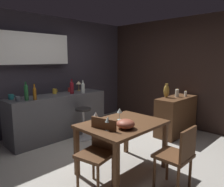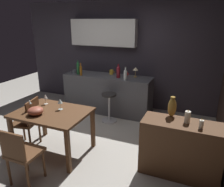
{
  "view_description": "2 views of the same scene",
  "coord_description": "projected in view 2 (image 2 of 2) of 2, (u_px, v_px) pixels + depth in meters",
  "views": [
    {
      "loc": [
        -2.3,
        -2.45,
        1.65
      ],
      "look_at": [
        0.76,
        0.57,
        0.94
      ],
      "focal_mm": 34.14,
      "sensor_mm": 36.0,
      "label": 1
    },
    {
      "loc": [
        2.05,
        -3.12,
        2.15
      ],
      "look_at": [
        0.62,
        0.3,
        0.9
      ],
      "focal_mm": 34.99,
      "sensor_mm": 36.0,
      "label": 2
    }
  ],
  "objects": [
    {
      "name": "fruit_bowl",
      "position": [
        35.0,
        111.0,
        3.4
      ],
      "size": [
        0.24,
        0.24,
        0.12
      ],
      "primitive_type": "ellipsoid",
      "color": "#9E4C38",
      "rests_on": "dining_table"
    },
    {
      "name": "chair_near_window",
      "position": [
        28.0,
        121.0,
        3.77
      ],
      "size": [
        0.47,
        0.47,
        0.89
      ],
      "color": "#56351E",
      "rests_on": "ground_plane"
    },
    {
      "name": "counter_lamp",
      "position": [
        136.0,
        70.0,
        4.96
      ],
      "size": [
        0.13,
        0.13,
        0.23
      ],
      "color": "#A58447",
      "rests_on": "kitchen_counter"
    },
    {
      "name": "dining_table",
      "position": [
        52.0,
        117.0,
        3.57
      ],
      "size": [
        1.17,
        0.87,
        0.74
      ],
      "color": "#56351E",
      "rests_on": "ground_plane"
    },
    {
      "name": "bar_stool",
      "position": [
        109.0,
        107.0,
        4.76
      ],
      "size": [
        0.34,
        0.34,
        0.65
      ],
      "color": "#262323",
      "rests_on": "ground_plane"
    },
    {
      "name": "wine_bottle_ruby",
      "position": [
        118.0,
        72.0,
        4.91
      ],
      "size": [
        0.08,
        0.08,
        0.31
      ],
      "color": "maroon",
      "rests_on": "kitchen_counter"
    },
    {
      "name": "vase_brass",
      "position": [
        172.0,
        107.0,
        3.13
      ],
      "size": [
        0.12,
        0.12,
        0.3
      ],
      "color": "#B78C38",
      "rests_on": "sideboard_cabinet"
    },
    {
      "name": "pillar_candle_short",
      "position": [
        201.0,
        124.0,
        2.79
      ],
      "size": [
        0.06,
        0.06,
        0.14
      ],
      "color": "white",
      "rests_on": "sideboard_cabinet"
    },
    {
      "name": "pillar_candle_tall",
      "position": [
        187.0,
        117.0,
        2.95
      ],
      "size": [
        0.08,
        0.08,
        0.19
      ],
      "color": "white",
      "rests_on": "sideboard_cabinet"
    },
    {
      "name": "kitchen_counter",
      "position": [
        108.0,
        94.0,
        5.28
      ],
      "size": [
        2.1,
        0.6,
        0.9
      ],
      "primitive_type": "cube",
      "color": "#4C4C51",
      "rests_on": "ground_plane"
    },
    {
      "name": "ground_plane",
      "position": [
        76.0,
        138.0,
        4.17
      ],
      "size": [
        9.0,
        9.0,
        0.0
      ],
      "primitive_type": "plane",
      "color": "#B7B2A8"
    },
    {
      "name": "cup_mustard",
      "position": [
        111.0,
        72.0,
        5.25
      ],
      "size": [
        0.13,
        0.09,
        0.11
      ],
      "color": "gold",
      "rests_on": "kitchen_counter"
    },
    {
      "name": "cup_slate",
      "position": [
        74.0,
        71.0,
        5.36
      ],
      "size": [
        0.11,
        0.08,
        0.09
      ],
      "color": "#515660",
      "rests_on": "kitchen_counter"
    },
    {
      "name": "wine_bottle_green",
      "position": [
        78.0,
        68.0,
        5.23
      ],
      "size": [
        0.07,
        0.07,
        0.34
      ],
      "color": "#1E592D",
      "rests_on": "kitchen_counter"
    },
    {
      "name": "wine_bottle_clear",
      "position": [
        125.0,
        74.0,
        4.73
      ],
      "size": [
        0.08,
        0.08,
        0.28
      ],
      "color": "silver",
      "rests_on": "kitchen_counter"
    },
    {
      "name": "wine_bottle_amber",
      "position": [
        81.0,
        70.0,
        5.13
      ],
      "size": [
        0.06,
        0.06,
        0.3
      ],
      "color": "#8C5114",
      "rests_on": "kitchen_counter"
    },
    {
      "name": "sideboard_cabinet",
      "position": [
        180.0,
        149.0,
        3.1
      ],
      "size": [
        1.1,
        0.44,
        0.82
      ],
      "primitive_type": "cube",
      "color": "#56351E",
      "rests_on": "ground_plane"
    },
    {
      "name": "wine_glass_center",
      "position": [
        29.0,
        102.0,
        3.56
      ],
      "size": [
        0.07,
        0.07,
        0.18
      ],
      "color": "silver",
      "rests_on": "dining_table"
    },
    {
      "name": "wall_kitchen_back",
      "position": [
        114.0,
        50.0,
        5.55
      ],
      "size": [
        5.2,
        0.33,
        2.6
      ],
      "color": "#38333D",
      "rests_on": "ground_plane"
    },
    {
      "name": "cup_teal",
      "position": [
        79.0,
        69.0,
        5.59
      ],
      "size": [
        0.13,
        0.09,
        0.09
      ],
      "color": "teal",
      "rests_on": "kitchen_counter"
    },
    {
      "name": "cup_red",
      "position": [
        126.0,
        74.0,
        5.11
      ],
      "size": [
        0.11,
        0.08,
        0.09
      ],
      "color": "red",
      "rests_on": "kitchen_counter"
    },
    {
      "name": "wine_glass_left",
      "position": [
        45.0,
        97.0,
        3.81
      ],
      "size": [
        0.07,
        0.07,
        0.18
      ],
      "color": "silver",
      "rests_on": "dining_table"
    },
    {
      "name": "wine_glass_right",
      "position": [
        60.0,
        102.0,
        3.58
      ],
      "size": [
        0.08,
        0.08,
        0.18
      ],
      "color": "silver",
      "rests_on": "dining_table"
    },
    {
      "name": "chair_by_doorway",
      "position": [
        21.0,
        154.0,
        2.87
      ],
      "size": [
        0.4,
        0.4,
        0.85
      ],
      "color": "#56351E",
      "rests_on": "ground_plane"
    }
  ]
}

